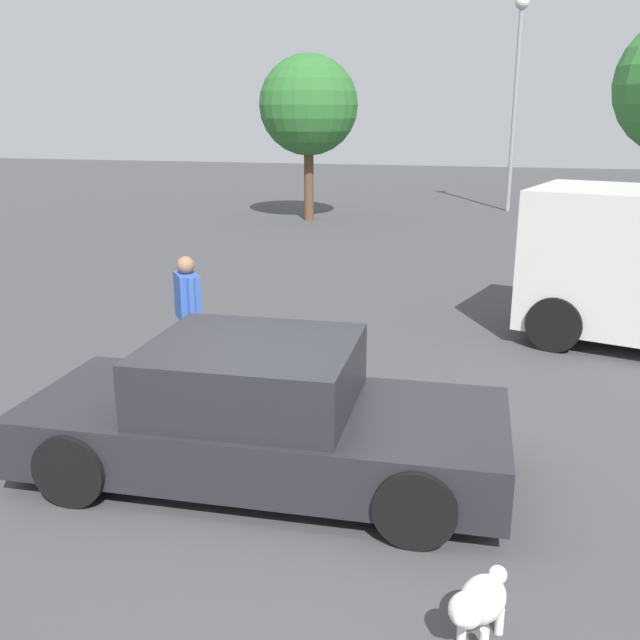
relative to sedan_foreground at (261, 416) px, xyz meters
The scene contains 6 objects.
ground_plane 0.68m from the sedan_foreground, 36.66° to the right, with size 80.00×80.00×0.00m, color #424244.
sedan_foreground is the anchor object (origin of this frame).
dog 2.66m from the sedan_foreground, 41.29° to the right, with size 0.39×0.62×0.47m.
pedestrian 2.70m from the sedan_foreground, 127.89° to the left, with size 0.43×0.47×1.53m.
light_post_near 19.80m from the sedan_foreground, 83.94° to the left, with size 0.44×0.44×6.66m.
tree_back_center 16.28m from the sedan_foreground, 103.72° to the left, with size 2.90×2.90×4.82m.
Camera 1 is at (1.68, -5.37, 3.17)m, focal length 40.44 mm.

